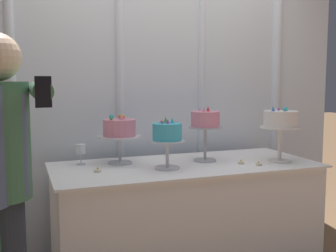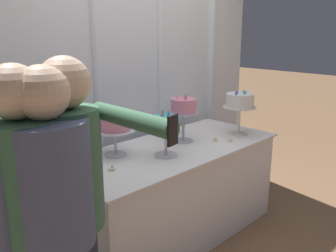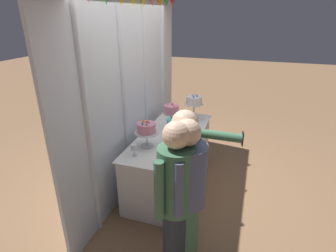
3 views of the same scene
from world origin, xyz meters
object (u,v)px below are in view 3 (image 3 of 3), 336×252
cake_table (171,159)px  cake_display_midleft (174,125)px  tealight_near_right (194,124)px  tealight_near_left (187,125)px  cake_display_leftmost (146,129)px  cake_display_rightmost (194,101)px  cake_display_midright (171,111)px  guest_girl_blue_dress (184,180)px  guest_man_pink_jacket (186,195)px  guest_man_dark_suit (176,198)px  tealight_far_left (158,156)px  wine_glass (134,147)px

cake_table → cake_display_midleft: 0.66m
tealight_near_right → tealight_near_left: bearing=132.4°
cake_display_leftmost → tealight_near_left: (0.82, -0.32, -0.23)m
cake_display_rightmost → cake_display_midright: bearing=157.2°
guest_girl_blue_dress → cake_display_rightmost: bearing=10.6°
cake_table → guest_man_pink_jacket: bearing=-157.2°
guest_man_dark_suit → cake_display_midright: bearing=18.9°
cake_display_midleft → tealight_far_left: bearing=172.9°
cake_table → tealight_near_right: 0.66m
cake_display_rightmost → tealight_near_right: (-0.22, -0.07, -0.29)m
tealight_near_left → guest_girl_blue_dress: size_ratio=0.03×
cake_display_midright → tealight_far_left: (-0.82, -0.10, -0.28)m
cake_display_leftmost → guest_man_dark_suit: guest_man_dark_suit is taller
tealight_near_right → tealight_far_left: bearing=170.5°
guest_man_dark_suit → cake_table: bearing=19.2°
cake_display_leftmost → cake_display_midleft: 0.39m
cake_display_midleft → tealight_near_right: (0.65, -0.13, -0.22)m
cake_display_midleft → cake_display_midright: cake_display_midright is taller
tealight_near_right → guest_man_dark_suit: 1.92m
guest_girl_blue_dress → tealight_near_left: bearing=13.5°
tealight_far_left → tealight_near_right: 1.13m
wine_glass → guest_man_dark_suit: 1.03m
cake_display_leftmost → guest_girl_blue_dress: (-0.77, -0.70, -0.12)m
cake_display_leftmost → cake_display_midright: cake_display_midright is taller
cake_display_midleft → tealight_near_left: cake_display_midleft is taller
cake_display_midleft → cake_display_leftmost: bearing=132.4°
cake_display_midright → cake_display_rightmost: cake_display_rightmost is taller
tealight_near_right → guest_girl_blue_dress: 1.71m
cake_display_rightmost → guest_man_pink_jacket: 2.09m
cake_display_midright → tealight_near_left: (0.20, -0.19, -0.28)m
cake_display_leftmost → tealight_near_right: size_ratio=8.11×
cake_display_rightmost → guest_man_pink_jacket: bearing=-168.8°
tealight_near_right → guest_man_pink_jacket: bearing=-169.5°
wine_glass → tealight_far_left: wine_glass is taller
cake_table → tealight_near_left: 0.57m
cake_display_rightmost → guest_man_pink_jacket: size_ratio=0.26×
wine_glass → tealight_near_right: (1.18, -0.47, -0.10)m
cake_display_rightmost → guest_man_dark_suit: 2.16m
cake_display_midright → tealight_near_left: 0.39m
cake_display_leftmost → cake_display_midleft: (0.26, -0.29, -0.01)m
tealight_near_right → guest_man_pink_jacket: (-1.82, -0.34, 0.06)m
guest_girl_blue_dress → guest_man_pink_jacket: guest_girl_blue_dress is taller
tealight_near_left → tealight_near_right: bearing=-47.6°
cake_display_midright → wine_glass: 0.93m
cake_display_midleft → cake_display_midright: (0.36, 0.15, 0.06)m
cake_display_midright → guest_man_dark_suit: (-1.62, -0.55, -0.20)m
cake_display_midright → tealight_far_left: 0.88m
guest_man_pink_jacket → cake_display_rightmost: bearing=11.2°
cake_table → wine_glass: size_ratio=12.84×
guest_man_dark_suit → cake_display_leftmost: bearing=34.5°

